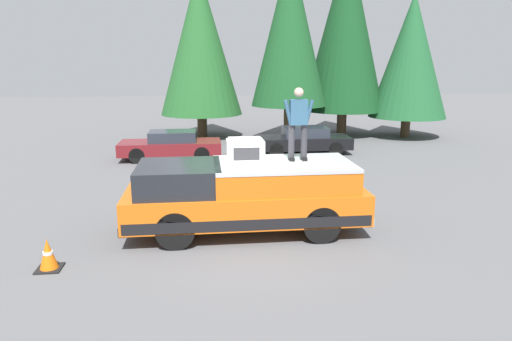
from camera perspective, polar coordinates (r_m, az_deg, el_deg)
ground_plane at (r=10.69m, az=-2.81°, el=-8.09°), size 90.00×90.00×0.00m
pickup_truck at (r=10.67m, az=-1.26°, el=-3.15°), size 2.01×5.54×1.65m
compressor_unit at (r=10.51m, az=-1.35°, el=2.51°), size 0.65×0.84×0.56m
person_on_truck_bed at (r=10.70m, az=5.28°, el=6.04°), size 0.29×0.72×1.69m
parked_car_black at (r=20.07m, az=5.89°, el=3.78°), size 1.64×4.10×1.16m
parked_car_maroon at (r=19.11m, az=-10.55°, el=3.13°), size 1.64×4.10×1.16m
traffic_cone at (r=9.79m, az=-24.50°, el=-9.60°), size 0.47×0.47×0.62m
conifer_far_left at (r=25.46m, az=18.73°, el=13.37°), size 3.96×3.96×7.35m
conifer_left at (r=25.30m, az=11.12°, el=17.11°), size 4.31×4.31×9.98m
conifer_center_left at (r=23.22m, az=4.21°, el=17.24°), size 3.71×3.71×9.22m
conifer_center_right at (r=24.39m, az=-6.99°, el=15.50°), size 4.24×4.24×8.49m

